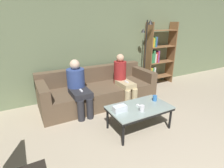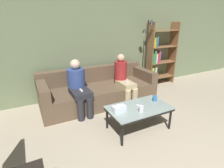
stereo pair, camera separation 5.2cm
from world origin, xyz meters
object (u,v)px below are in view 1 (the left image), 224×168
(cup_near_left, at_px, (142,108))
(game_remote, at_px, (140,106))
(cup_near_right, at_px, (155,98))
(standing_lamp, at_px, (146,48))
(bookshelf, at_px, (157,56))
(seated_person_mid_left, at_px, (123,78))
(coffee_table, at_px, (139,109))
(tissue_box, at_px, (120,109))
(seated_person_left_end, at_px, (78,85))
(couch, at_px, (98,90))

(cup_near_left, height_order, game_remote, cup_near_left)
(cup_near_right, bearing_deg, standing_lamp, 58.12)
(cup_near_left, distance_m, bookshelf, 2.62)
(bookshelf, bearing_deg, standing_lamp, -164.82)
(cup_near_left, xyz_separation_m, standing_lamp, (1.35, 1.65, 0.65))
(cup_near_right, bearing_deg, game_remote, -170.23)
(cup_near_right, xyz_separation_m, seated_person_mid_left, (-0.05, 1.02, 0.09))
(coffee_table, distance_m, game_remote, 0.05)
(tissue_box, height_order, seated_person_left_end, seated_person_left_end)
(cup_near_right, bearing_deg, tissue_box, -176.59)
(seated_person_mid_left, bearing_deg, standing_lamp, 24.26)
(tissue_box, distance_m, standing_lamp, 2.33)
(game_remote, bearing_deg, couch, 98.01)
(tissue_box, bearing_deg, cup_near_left, -26.77)
(cup_near_left, relative_size, seated_person_left_end, 0.10)
(tissue_box, distance_m, game_remote, 0.38)
(couch, bearing_deg, seated_person_left_end, -157.14)
(cup_near_right, distance_m, seated_person_left_end, 1.51)
(couch, relative_size, bookshelf, 1.45)
(couch, bearing_deg, standing_lamp, 7.27)
(coffee_table, bearing_deg, standing_lamp, 49.61)
(standing_lamp, bearing_deg, seated_person_mid_left, -155.74)
(tissue_box, distance_m, seated_person_left_end, 1.14)
(bookshelf, bearing_deg, seated_person_left_end, -167.68)
(cup_near_left, bearing_deg, tissue_box, 153.23)
(cup_near_left, height_order, standing_lamp, standing_lamp)
(standing_lamp, height_order, seated_person_mid_left, standing_lamp)
(coffee_table, relative_size, bookshelf, 0.60)
(cup_near_left, bearing_deg, game_remote, 66.63)
(tissue_box, distance_m, seated_person_mid_left, 1.28)
(cup_near_left, xyz_separation_m, tissue_box, (-0.32, 0.16, 0.00))
(couch, distance_m, coffee_table, 1.34)
(standing_lamp, xyz_separation_m, seated_person_left_end, (-2.00, -0.41, -0.54))
(game_remote, relative_size, standing_lamp, 0.08)
(bookshelf, bearing_deg, cup_near_right, -131.85)
(seated_person_mid_left, bearing_deg, game_remote, -107.25)
(standing_lamp, height_order, seated_person_left_end, standing_lamp)
(cup_near_right, distance_m, standing_lamp, 1.82)
(cup_near_right, relative_size, tissue_box, 0.46)
(game_remote, bearing_deg, cup_near_right, 9.77)
(seated_person_mid_left, bearing_deg, cup_near_left, -107.97)
(coffee_table, height_order, standing_lamp, standing_lamp)
(coffee_table, relative_size, seated_person_mid_left, 0.97)
(coffee_table, distance_m, cup_near_right, 0.40)
(cup_near_left, bearing_deg, couch, 94.94)
(standing_lamp, distance_m, seated_person_left_end, 2.11)
(game_remote, bearing_deg, coffee_table, -93.58)
(couch, distance_m, bookshelf, 2.10)
(couch, relative_size, cup_near_right, 25.10)
(game_remote, distance_m, seated_person_mid_left, 1.14)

